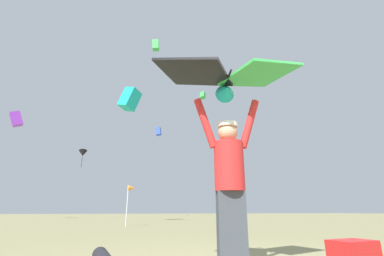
{
  "coord_description": "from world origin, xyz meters",
  "views": [
    {
      "loc": [
        -1.38,
        -2.76,
        0.61
      ],
      "look_at": [
        -0.06,
        1.48,
        1.98
      ],
      "focal_mm": 25.22,
      "sensor_mm": 36.0,
      "label": 1
    }
  ],
  "objects": [
    {
      "name": "distant_kite_purple_low_left",
      "position": [
        -8.58,
        20.34,
        7.47
      ],
      "size": [
        1.18,
        0.92,
        1.28
      ],
      "color": "purple"
    },
    {
      "name": "distant_kite_green_high_left",
      "position": [
        11.87,
        33.98,
        17.99
      ],
      "size": [
        1.12,
        1.2,
        1.26
      ],
      "color": "green"
    },
    {
      "name": "cooler_box",
      "position": [
        1.27,
        -0.21,
        0.15
      ],
      "size": [
        0.52,
        0.38,
        0.3
      ],
      "primitive_type": "cube",
      "rotation": [
        0.0,
        0.0,
        0.12
      ],
      "color": "red",
      "rests_on": "ground"
    },
    {
      "name": "held_stunt_kite",
      "position": [
        -0.08,
        -0.02,
        2.18
      ],
      "size": [
        1.78,
        1.13,
        0.4
      ],
      "color": "black"
    },
    {
      "name": "marker_flag",
      "position": [
        -0.39,
        8.97,
        1.42
      ],
      "size": [
        0.3,
        0.24,
        1.64
      ],
      "color": "silver",
      "rests_on": "ground"
    },
    {
      "name": "kite_flyer_person",
      "position": [
        -0.06,
        0.05,
        0.94
      ],
      "size": [
        0.81,
        0.41,
        1.92
      ],
      "color": "#424751",
      "rests_on": "ground"
    },
    {
      "name": "distant_kite_blue_mid_right",
      "position": [
        4.02,
        28.25,
        9.79
      ],
      "size": [
        0.89,
        0.9,
        1.08
      ],
      "color": "blue"
    },
    {
      "name": "distant_kite_blue_mid_left",
      "position": [
        8.31,
        28.31,
        18.92
      ],
      "size": [
        1.72,
        1.59,
        2.75
      ],
      "color": "blue"
    },
    {
      "name": "distant_kite_green_overhead_distant",
      "position": [
        2.81,
        25.42,
        19.72
      ],
      "size": [
        1.01,
        0.95,
        1.24
      ],
      "color": "green"
    },
    {
      "name": "distant_kite_teal_far_center",
      "position": [
        -0.47,
        13.08,
        7.21
      ],
      "size": [
        1.5,
        1.17,
        1.6
      ],
      "color": "#19B2AD"
    },
    {
      "name": "distant_kite_black_high_right",
      "position": [
        -3.77,
        23.98,
        5.76
      ],
      "size": [
        0.89,
        1.01,
        1.73
      ],
      "color": "black"
    }
  ]
}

